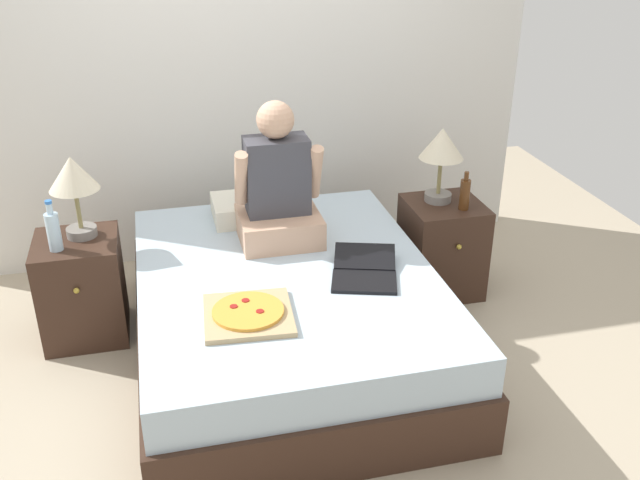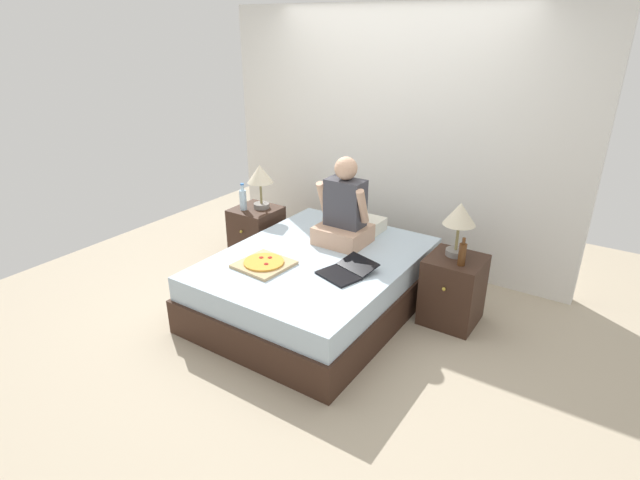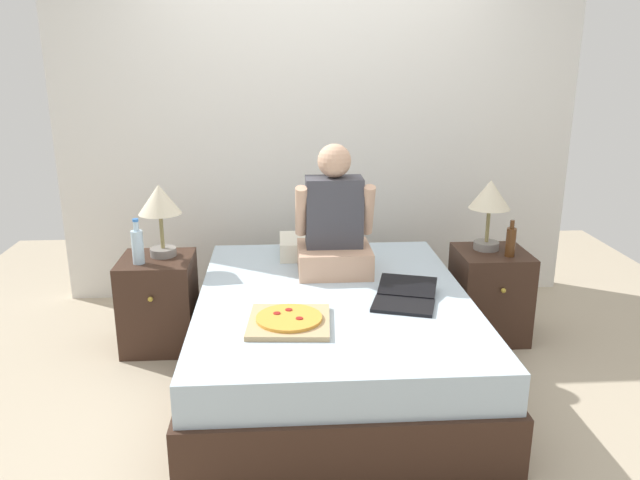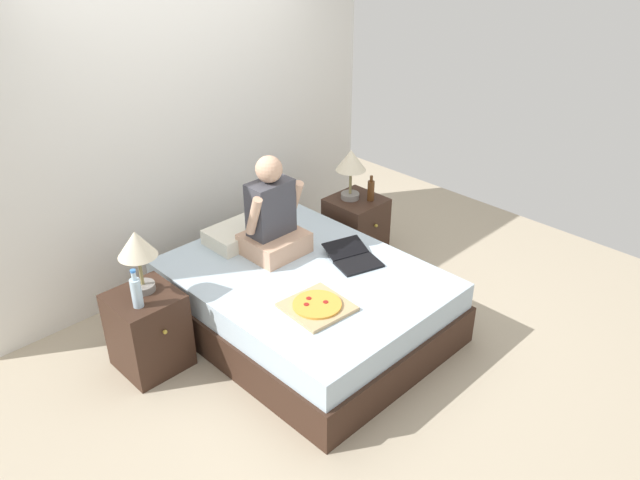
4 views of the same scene
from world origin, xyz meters
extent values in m
plane|color=tan|center=(0.00, 0.00, 0.00)|extent=(5.75, 5.75, 0.00)
cube|color=silver|center=(0.00, 1.35, 1.25)|extent=(3.75, 0.12, 2.50)
cube|color=#382319|center=(0.00, 0.00, 0.15)|extent=(1.54, 1.98, 0.30)
cube|color=silver|center=(0.00, 0.00, 0.40)|extent=(1.49, 1.92, 0.20)
cube|color=#382319|center=(-1.06, 0.46, 0.29)|extent=(0.44, 0.44, 0.58)
sphere|color=gold|center=(-1.06, 0.22, 0.41)|extent=(0.03, 0.03, 0.03)
cylinder|color=gray|center=(-1.02, 0.51, 0.61)|extent=(0.16, 0.16, 0.05)
cylinder|color=olive|center=(-1.02, 0.51, 0.74)|extent=(0.02, 0.02, 0.22)
cone|color=beige|center=(-1.02, 0.51, 0.94)|extent=(0.26, 0.26, 0.18)
cylinder|color=silver|center=(-1.14, 0.37, 0.68)|extent=(0.07, 0.07, 0.20)
cylinder|color=silver|center=(-1.14, 0.37, 0.81)|extent=(0.03, 0.03, 0.06)
cylinder|color=blue|center=(-1.14, 0.37, 0.85)|extent=(0.04, 0.04, 0.02)
cube|color=#382319|center=(1.06, 0.46, 0.29)|extent=(0.44, 0.44, 0.58)
sphere|color=gold|center=(1.06, 0.22, 0.41)|extent=(0.03, 0.03, 0.03)
cylinder|color=gray|center=(1.03, 0.51, 0.61)|extent=(0.16, 0.16, 0.05)
cylinder|color=olive|center=(1.03, 0.51, 0.74)|extent=(0.02, 0.02, 0.22)
cone|color=beige|center=(1.03, 0.51, 0.94)|extent=(0.26, 0.26, 0.18)
cylinder|color=#512D14|center=(1.13, 0.36, 0.67)|extent=(0.06, 0.06, 0.18)
cylinder|color=#512D14|center=(1.13, 0.36, 0.79)|extent=(0.03, 0.03, 0.05)
cube|color=silver|center=(-0.03, 0.71, 0.56)|extent=(0.52, 0.34, 0.12)
cube|color=tan|center=(0.04, 0.37, 0.58)|extent=(0.44, 0.40, 0.16)
cube|color=#3F3F47|center=(0.04, 0.40, 0.87)|extent=(0.34, 0.20, 0.42)
sphere|color=tan|center=(0.04, 0.40, 1.18)|extent=(0.20, 0.20, 0.20)
cylinder|color=tan|center=(-0.16, 0.35, 0.89)|extent=(0.07, 0.18, 0.32)
cylinder|color=tan|center=(0.24, 0.35, 0.89)|extent=(0.07, 0.18, 0.32)
cube|color=black|center=(0.35, -0.21, 0.51)|extent=(0.37, 0.31, 0.02)
cube|color=black|center=(0.41, -0.01, 0.54)|extent=(0.36, 0.28, 0.06)
cube|color=tan|center=(-0.25, -0.39, 0.51)|extent=(0.43, 0.43, 0.02)
cylinder|color=gold|center=(-0.25, -0.39, 0.53)|extent=(0.33, 0.33, 0.02)
cylinder|color=maroon|center=(-0.31, -0.35, 0.54)|extent=(0.04, 0.04, 0.00)
cylinder|color=maroon|center=(-0.20, -0.42, 0.54)|extent=(0.04, 0.04, 0.00)
cylinder|color=maroon|center=(-0.25, -0.31, 0.54)|extent=(0.04, 0.04, 0.00)
camera|label=1|loc=(-0.59, -3.15, 2.25)|focal=40.00mm
camera|label=2|loc=(2.15, -3.16, 2.32)|focal=28.00mm
camera|label=3|loc=(-0.29, -3.23, 1.79)|focal=35.00mm
camera|label=4|loc=(-2.63, -2.81, 2.93)|focal=35.00mm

